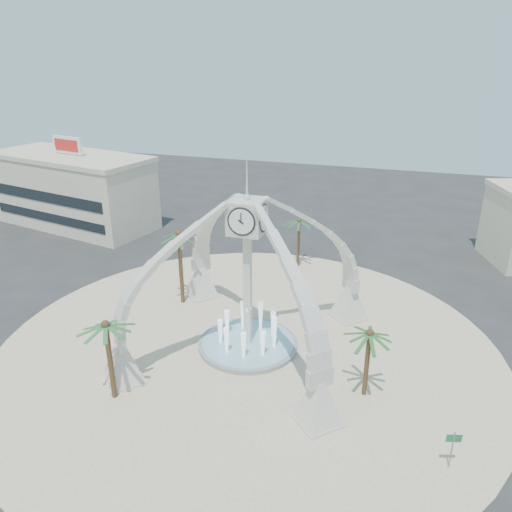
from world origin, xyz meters
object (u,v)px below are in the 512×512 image
(clock_tower, at_px, (248,274))
(palm_south, at_px, (106,326))
(street_sign, at_px, (453,443))
(palm_east, at_px, (370,334))
(palm_west, at_px, (179,235))
(palm_north, at_px, (299,222))
(fountain, at_px, (248,343))

(clock_tower, bearing_deg, palm_south, -127.47)
(palm_south, distance_m, street_sign, 22.09)
(palm_east, xyz_separation_m, palm_west, (-17.93, 8.65, 1.95))
(palm_west, relative_size, palm_north, 1.30)
(palm_east, bearing_deg, palm_north, 115.11)
(palm_east, relative_size, palm_west, 0.73)
(street_sign, bearing_deg, fountain, 134.67)
(clock_tower, distance_m, palm_west, 9.89)
(fountain, distance_m, palm_west, 11.85)
(palm_east, height_order, palm_west, palm_west)
(palm_west, distance_m, street_sign, 27.57)
(clock_tower, distance_m, palm_north, 17.03)
(palm_west, relative_size, palm_south, 1.19)
(palm_east, height_order, street_sign, palm_east)
(fountain, height_order, palm_east, palm_east)
(clock_tower, distance_m, fountain, 6.20)
(palm_east, relative_size, street_sign, 2.18)
(palm_east, relative_size, palm_south, 0.87)
(palm_west, height_order, palm_south, palm_west)
(fountain, height_order, street_sign, fountain)
(palm_north, relative_size, street_sign, 2.31)
(clock_tower, height_order, palm_south, clock_tower)
(palm_south, bearing_deg, palm_north, 75.10)
(palm_south, height_order, street_sign, palm_south)
(palm_north, xyz_separation_m, palm_south, (-6.87, -25.81, 0.43))
(palm_west, bearing_deg, street_sign, -30.72)
(clock_tower, relative_size, palm_east, 3.20)
(clock_tower, distance_m, palm_south, 11.15)
(palm_east, bearing_deg, palm_west, 154.25)
(fountain, height_order, palm_south, palm_south)
(palm_north, height_order, palm_south, palm_south)
(fountain, bearing_deg, palm_west, 147.27)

